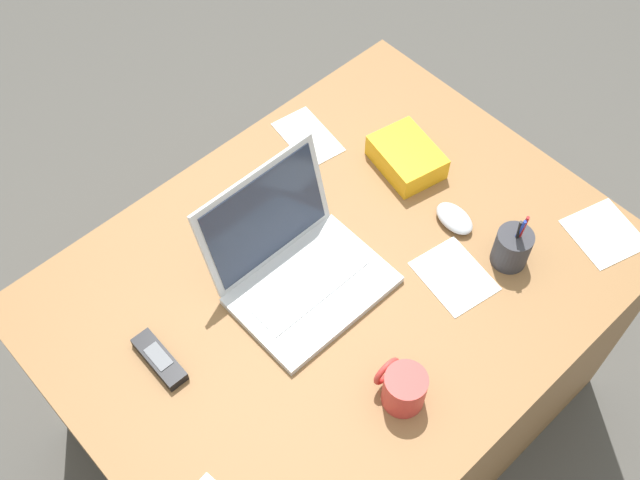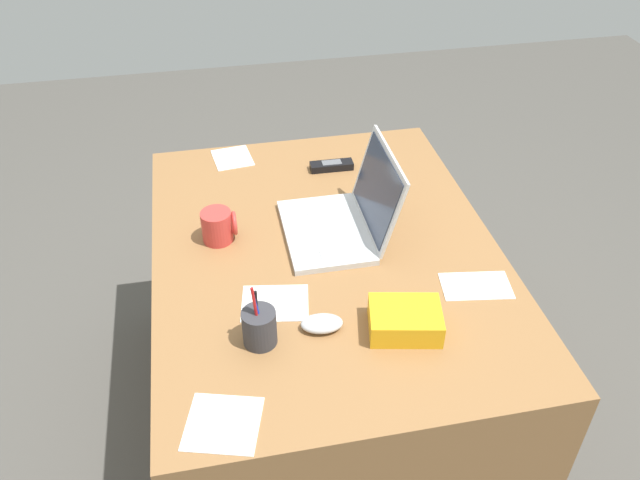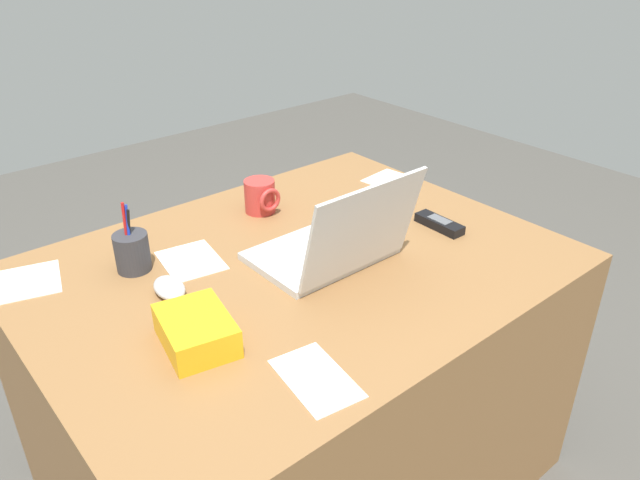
{
  "view_description": "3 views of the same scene",
  "coord_description": "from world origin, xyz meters",
  "px_view_note": "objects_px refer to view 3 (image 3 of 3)",
  "views": [
    {
      "loc": [
        -0.62,
        -0.61,
        2.15
      ],
      "look_at": [
        -0.01,
        0.05,
        0.82
      ],
      "focal_mm": 43.12,
      "sensor_mm": 36.0,
      "label": 1
    },
    {
      "loc": [
        1.37,
        -0.29,
        1.84
      ],
      "look_at": [
        0.01,
        -0.02,
        0.76
      ],
      "focal_mm": 36.47,
      "sensor_mm": 36.0,
      "label": 2
    },
    {
      "loc": [
        0.77,
        1.0,
        1.46
      ],
      "look_at": [
        -0.05,
        0.03,
        0.78
      ],
      "focal_mm": 34.2,
      "sensor_mm": 36.0,
      "label": 3
    }
  ],
  "objects_px": {
    "computer_mouse": "(169,288)",
    "coffee_mug_white": "(261,196)",
    "pen_holder": "(132,252)",
    "cordless_phone": "(439,224)",
    "laptop": "(334,245)",
    "snack_bag": "(196,331)"
  },
  "relations": [
    {
      "from": "coffee_mug_white",
      "to": "snack_bag",
      "type": "bearing_deg",
      "value": 42.75
    },
    {
      "from": "cordless_phone",
      "to": "coffee_mug_white",
      "type": "bearing_deg",
      "value": -51.83
    },
    {
      "from": "computer_mouse",
      "to": "coffee_mug_white",
      "type": "relative_size",
      "value": 1.04
    },
    {
      "from": "laptop",
      "to": "cordless_phone",
      "type": "xyz_separation_m",
      "value": [
        -0.34,
        0.04,
        -0.04
      ]
    },
    {
      "from": "laptop",
      "to": "computer_mouse",
      "type": "xyz_separation_m",
      "value": [
        0.36,
        -0.13,
        -0.03
      ]
    },
    {
      "from": "computer_mouse",
      "to": "snack_bag",
      "type": "bearing_deg",
      "value": 83.55
    },
    {
      "from": "laptop",
      "to": "coffee_mug_white",
      "type": "height_order",
      "value": "laptop"
    },
    {
      "from": "cordless_phone",
      "to": "snack_bag",
      "type": "bearing_deg",
      "value": 1.38
    },
    {
      "from": "laptop",
      "to": "coffee_mug_white",
      "type": "xyz_separation_m",
      "value": [
        -0.03,
        -0.35,
        -0.0
      ]
    },
    {
      "from": "computer_mouse",
      "to": "laptop",
      "type": "bearing_deg",
      "value": 165.66
    },
    {
      "from": "coffee_mug_white",
      "to": "cordless_phone",
      "type": "distance_m",
      "value": 0.49
    },
    {
      "from": "cordless_phone",
      "to": "computer_mouse",
      "type": "bearing_deg",
      "value": -13.94
    },
    {
      "from": "coffee_mug_white",
      "to": "pen_holder",
      "type": "relative_size",
      "value": 0.57
    },
    {
      "from": "computer_mouse",
      "to": "coffee_mug_white",
      "type": "xyz_separation_m",
      "value": [
        -0.4,
        -0.21,
        0.03
      ]
    },
    {
      "from": "computer_mouse",
      "to": "cordless_phone",
      "type": "relative_size",
      "value": 0.72
    },
    {
      "from": "laptop",
      "to": "computer_mouse",
      "type": "distance_m",
      "value": 0.39
    },
    {
      "from": "laptop",
      "to": "cordless_phone",
      "type": "distance_m",
      "value": 0.34
    },
    {
      "from": "coffee_mug_white",
      "to": "cordless_phone",
      "type": "bearing_deg",
      "value": 128.17
    },
    {
      "from": "computer_mouse",
      "to": "coffee_mug_white",
      "type": "distance_m",
      "value": 0.45
    },
    {
      "from": "coffee_mug_white",
      "to": "pen_holder",
      "type": "distance_m",
      "value": 0.41
    },
    {
      "from": "computer_mouse",
      "to": "snack_bag",
      "type": "relative_size",
      "value": 0.6
    },
    {
      "from": "coffee_mug_white",
      "to": "cordless_phone",
      "type": "relative_size",
      "value": 0.69
    }
  ]
}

